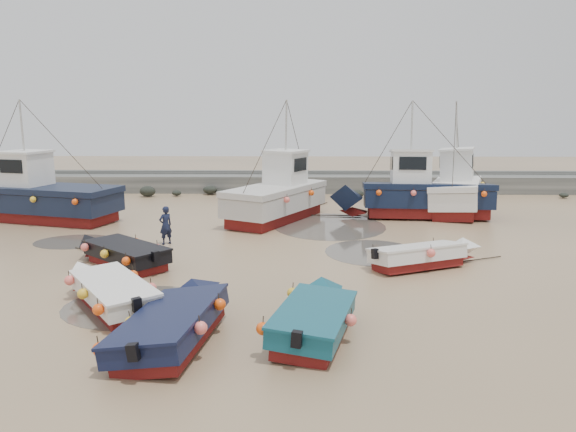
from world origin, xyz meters
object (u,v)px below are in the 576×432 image
dinghy_3 (427,253)px  cabin_boat_3 (458,189)px  cabin_boat_0 (35,196)px  cabin_boat_1 (282,194)px  dinghy_1 (179,318)px  dinghy_4 (121,250)px  dinghy_2 (316,313)px  person (166,244)px  cabin_boat_2 (416,193)px  dinghy_0 (110,288)px

dinghy_3 → cabin_boat_3: bearing=134.3°
cabin_boat_0 → cabin_boat_1: (12.86, 0.76, 0.02)m
dinghy_1 → dinghy_4: (-3.62, 6.94, 0.01)m
dinghy_1 → dinghy_2: size_ratio=1.14×
cabin_boat_1 → person: 7.89m
dinghy_4 → person: dinghy_4 is taller
cabin_boat_2 → cabin_boat_0: bearing=97.8°
cabin_boat_0 → dinghy_0: bearing=-130.9°
dinghy_3 → person: bearing=-134.7°
dinghy_3 → cabin_boat_1: cabin_boat_1 is taller
dinghy_0 → person: 8.00m
cabin_boat_3 → person: bearing=-131.3°
dinghy_0 → cabin_boat_1: cabin_boat_1 is taller
dinghy_3 → cabin_boat_2: 10.40m
dinghy_2 → dinghy_3: same height
dinghy_3 → cabin_boat_3: size_ratio=0.61×
cabin_boat_3 → person: (-14.64, -8.30, -1.39)m
dinghy_1 → cabin_boat_3: 22.12m
dinghy_1 → person: (-2.80, 10.36, -0.54)m
dinghy_3 → cabin_boat_0: bearing=-141.5°
dinghy_1 → dinghy_4: size_ratio=1.31×
dinghy_2 → person: (-6.13, 9.99, -0.55)m
dinghy_0 → dinghy_4: bearing=68.8°
dinghy_0 → dinghy_2: same height
dinghy_3 → cabin_boat_2: cabin_boat_2 is taller
dinghy_4 → person: bearing=29.1°
cabin_boat_1 → person: bearing=-101.6°
dinghy_2 → cabin_boat_0: cabin_boat_0 is taller
person → cabin_boat_2: bearing=164.9°
cabin_boat_0 → person: cabin_boat_0 is taller
dinghy_2 → person: 11.73m
cabin_boat_0 → cabin_boat_1: bearing=-69.7°
dinghy_2 → cabin_boat_1: 16.24m
cabin_boat_0 → cabin_boat_1: size_ratio=1.11×
dinghy_0 → person: (-0.30, 7.97, -0.54)m
cabin_boat_0 → cabin_boat_1: same height
dinghy_4 → person: size_ratio=2.99×
dinghy_4 → cabin_boat_0: size_ratio=0.45×
dinghy_4 → cabin_boat_2: 16.27m
dinghy_1 → cabin_boat_0: size_ratio=0.59×
person → dinghy_3: bearing=116.5°
dinghy_2 → cabin_boat_2: bearing=84.4°
dinghy_2 → cabin_boat_2: cabin_boat_2 is taller
dinghy_2 → cabin_boat_1: size_ratio=0.57×
dinghy_3 → dinghy_4: same height
cabin_boat_1 → cabin_boat_2: same height
dinghy_2 → cabin_boat_0: (-14.25, 15.40, 0.76)m
cabin_boat_2 → person: bearing=123.4°
cabin_boat_0 → person: (8.13, -5.41, -1.31)m
cabin_boat_0 → person: bearing=-106.8°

